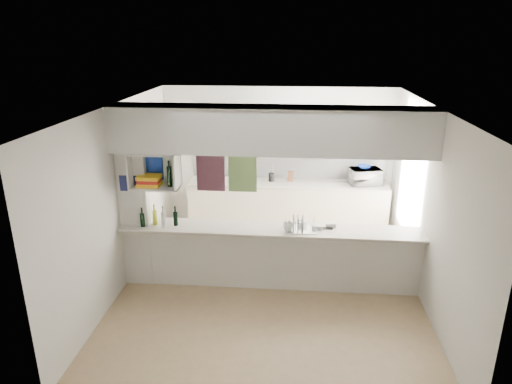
# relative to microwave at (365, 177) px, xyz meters

# --- Properties ---
(floor) EXTENTS (4.80, 4.80, 0.00)m
(floor) POSITION_rel_microwave_xyz_m (-1.58, -2.11, -1.07)
(floor) COLOR #9A8059
(floor) RESTS_ON ground
(ceiling) EXTENTS (4.80, 4.80, 0.00)m
(ceiling) POSITION_rel_microwave_xyz_m (-1.58, -2.11, 1.53)
(ceiling) COLOR white
(ceiling) RESTS_ON wall_back
(wall_back) EXTENTS (4.20, 0.00, 4.20)m
(wall_back) POSITION_rel_microwave_xyz_m (-1.58, 0.29, 0.23)
(wall_back) COLOR silver
(wall_back) RESTS_ON floor
(wall_left) EXTENTS (0.00, 4.80, 4.80)m
(wall_left) POSITION_rel_microwave_xyz_m (-3.68, -2.11, 0.23)
(wall_left) COLOR silver
(wall_left) RESTS_ON floor
(wall_right) EXTENTS (0.00, 4.80, 4.80)m
(wall_right) POSITION_rel_microwave_xyz_m (0.52, -2.11, 0.23)
(wall_right) COLOR silver
(wall_right) RESTS_ON floor
(servery_partition) EXTENTS (4.20, 0.50, 2.60)m
(servery_partition) POSITION_rel_microwave_xyz_m (-1.75, -2.11, 0.59)
(servery_partition) COLOR silver
(servery_partition) RESTS_ON floor
(cubby_shelf) EXTENTS (0.65, 0.35, 0.50)m
(cubby_shelf) POSITION_rel_microwave_xyz_m (-3.14, -2.17, 0.64)
(cubby_shelf) COLOR white
(cubby_shelf) RESTS_ON bulkhead
(kitchen_run) EXTENTS (3.60, 0.63, 2.24)m
(kitchen_run) POSITION_rel_microwave_xyz_m (-1.42, 0.03, -0.24)
(kitchen_run) COLOR beige
(kitchen_run) RESTS_ON floor
(microwave) EXTENTS (0.60, 0.47, 0.29)m
(microwave) POSITION_rel_microwave_xyz_m (0.00, 0.00, 0.00)
(microwave) COLOR white
(microwave) RESTS_ON bench_top
(bowl) EXTENTS (0.23, 0.23, 0.06)m
(bowl) POSITION_rel_microwave_xyz_m (-0.03, 0.02, 0.17)
(bowl) COLOR navy
(bowl) RESTS_ON microwave
(dish_rack) EXTENTS (0.44, 0.35, 0.23)m
(dish_rack) POSITION_rel_microwave_xyz_m (-1.15, -2.13, -0.06)
(dish_rack) COLOR silver
(dish_rack) RESTS_ON breakfast_bar
(cup) EXTENTS (0.16, 0.16, 0.11)m
(cup) POSITION_rel_microwave_xyz_m (-1.33, -2.18, -0.08)
(cup) COLOR white
(cup) RESTS_ON dish_rack
(wine_bottles) EXTENTS (0.51, 0.14, 0.31)m
(wine_bottles) POSITION_rel_microwave_xyz_m (-3.13, -2.17, -0.03)
(wine_bottles) COLOR black
(wine_bottles) RESTS_ON breakfast_bar
(plastic_tubs) EXTENTS (0.54, 0.22, 0.07)m
(plastic_tubs) POSITION_rel_microwave_xyz_m (-0.96, -2.01, -0.12)
(plastic_tubs) COLOR silver
(plastic_tubs) RESTS_ON breakfast_bar
(utensil_jar) EXTENTS (0.11, 0.11, 0.15)m
(utensil_jar) POSITION_rel_microwave_xyz_m (-1.68, 0.04, -0.07)
(utensil_jar) COLOR black
(utensil_jar) RESTS_ON bench_top
(knife_block) EXTENTS (0.10, 0.09, 0.19)m
(knife_block) POSITION_rel_microwave_xyz_m (-1.33, 0.07, -0.05)
(knife_block) COLOR #57341E
(knife_block) RESTS_ON bench_top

